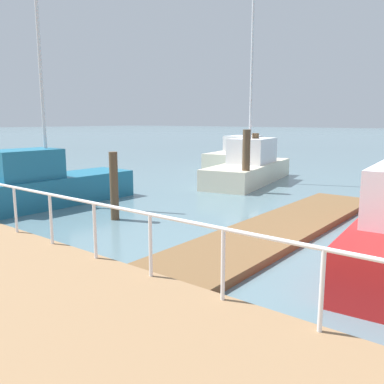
% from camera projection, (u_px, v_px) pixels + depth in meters
% --- Properties ---
extents(ground_plane, '(300.00, 300.00, 0.00)m').
position_uv_depth(ground_plane, '(15.00, 198.00, 15.48)').
color(ground_plane, slate).
extents(floating_dock, '(10.84, 2.00, 0.18)m').
position_uv_depth(floating_dock, '(279.00, 229.00, 10.77)').
color(floating_dock, brown).
rests_on(floating_dock, ground_plane).
extents(boardwalk_railing, '(0.06, 21.48, 1.08)m').
position_uv_depth(boardwalk_railing, '(269.00, 255.00, 5.23)').
color(boardwalk_railing, white).
rests_on(boardwalk_railing, boardwalk).
extents(dock_piling_0, '(0.33, 0.33, 2.33)m').
position_uv_depth(dock_piling_0, '(255.00, 158.00, 19.36)').
color(dock_piling_0, brown).
rests_on(dock_piling_0, ground_plane).
extents(dock_piling_1, '(0.25, 0.25, 2.03)m').
position_uv_depth(dock_piling_1, '(114.00, 186.00, 11.95)').
color(dock_piling_1, brown).
rests_on(dock_piling_1, ground_plane).
extents(dock_piling_2, '(0.32, 0.32, 2.57)m').
position_uv_depth(dock_piling_2, '(246.00, 161.00, 16.49)').
color(dock_piling_2, brown).
rests_on(dock_piling_2, ground_plane).
extents(moored_boat_2, '(6.44, 3.14, 1.99)m').
position_uv_depth(moored_boat_2, '(240.00, 156.00, 24.91)').
color(moored_boat_2, beige).
rests_on(moored_boat_2, ground_plane).
extents(moored_boat_3, '(7.22, 3.38, 8.23)m').
position_uv_depth(moored_boat_3, '(250.00, 166.00, 19.43)').
color(moored_boat_3, beige).
rests_on(moored_boat_3, ground_plane).
extents(moored_boat_4, '(6.34, 2.00, 7.63)m').
position_uv_depth(moored_boat_4, '(43.00, 185.00, 14.01)').
color(moored_boat_4, '#1E6B8C').
rests_on(moored_boat_4, ground_plane).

